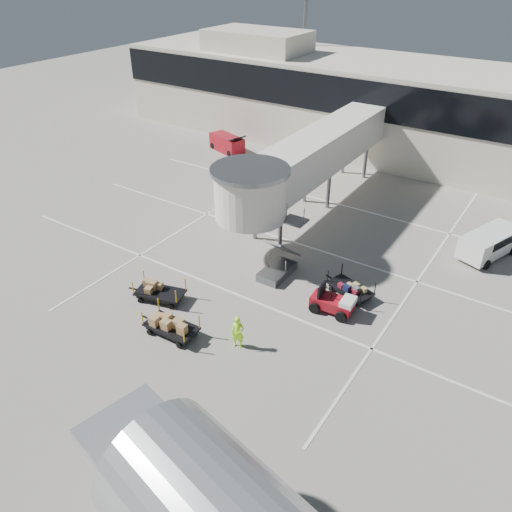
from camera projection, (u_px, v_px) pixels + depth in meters
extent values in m
plane|color=gray|center=(250.00, 327.00, 26.29)|extent=(140.00, 140.00, 0.00)
cube|color=white|center=(270.00, 308.00, 27.70)|extent=(40.00, 0.15, 0.02)
cube|color=white|center=(327.00, 253.00, 32.65)|extent=(40.00, 0.15, 0.02)
cube|color=white|center=(369.00, 212.00, 37.59)|extent=(40.00, 0.15, 0.02)
cube|color=white|center=(422.00, 274.00, 30.54)|extent=(0.15, 30.00, 0.02)
cube|color=white|center=(215.00, 209.00, 38.04)|extent=(0.15, 30.00, 0.02)
cube|color=beige|center=(434.00, 115.00, 45.36)|extent=(64.00, 12.00, 8.00)
cube|color=black|center=(417.00, 108.00, 40.03)|extent=(64.00, 0.12, 3.20)
cube|color=beige|center=(257.00, 41.00, 49.73)|extent=(10.00, 6.00, 2.00)
cylinder|color=slate|center=(303.00, 50.00, 53.83)|extent=(0.36, 0.36, 15.00)
cube|color=silver|center=(319.00, 151.00, 36.48)|extent=(3.00, 18.00, 2.80)
cylinder|color=silver|center=(250.00, 195.00, 30.12)|extent=(4.40, 4.40, 3.00)
cylinder|color=slate|center=(250.00, 170.00, 29.28)|extent=(4.80, 4.80, 0.25)
cylinder|color=slate|center=(255.00, 220.00, 33.52)|extent=(0.28, 0.28, 2.90)
cylinder|color=slate|center=(280.00, 227.00, 32.58)|extent=(0.28, 0.28, 2.90)
cylinder|color=slate|center=(305.00, 184.00, 38.46)|extent=(0.28, 0.28, 2.90)
cylinder|color=slate|center=(328.00, 190.00, 37.53)|extent=(0.28, 0.28, 2.90)
cylinder|color=slate|center=(344.00, 157.00, 43.41)|extent=(0.28, 0.28, 2.90)
cylinder|color=slate|center=(365.00, 162.00, 42.47)|extent=(0.28, 0.28, 2.90)
cube|color=slate|center=(277.00, 271.00, 30.35)|extent=(1.40, 2.60, 0.50)
cube|color=slate|center=(283.00, 248.00, 30.06)|extent=(1.20, 2.60, 2.06)
cube|color=slate|center=(295.00, 221.00, 30.38)|extent=(1.40, 1.20, 0.12)
cube|color=maroon|center=(332.00, 303.00, 27.23)|extent=(2.38, 1.26, 0.58)
cube|color=silver|center=(348.00, 302.00, 26.66)|extent=(0.74, 1.10, 0.34)
cube|color=black|center=(322.00, 291.00, 27.20)|extent=(0.18, 0.97, 0.87)
cylinder|color=black|center=(314.00, 308.00, 27.21)|extent=(0.63, 0.28, 0.62)
cylinder|color=black|center=(324.00, 296.00, 28.13)|extent=(0.63, 0.28, 0.62)
cylinder|color=black|center=(341.00, 317.00, 26.56)|extent=(0.63, 0.28, 0.62)
cylinder|color=black|center=(349.00, 304.00, 27.48)|extent=(0.63, 0.28, 0.62)
cube|color=black|center=(350.00, 288.00, 28.49)|extent=(2.90, 2.06, 0.10)
cube|color=black|center=(350.00, 290.00, 28.58)|extent=(2.59, 1.79, 0.22)
cube|color=black|center=(330.00, 277.00, 29.64)|extent=(0.60, 0.26, 0.07)
cylinder|color=black|center=(331.00, 289.00, 28.97)|extent=(0.32, 0.21, 0.30)
cylinder|color=black|center=(345.00, 282.00, 29.59)|extent=(0.32, 0.21, 0.30)
cylinder|color=black|center=(355.00, 304.00, 27.75)|extent=(0.32, 0.21, 0.30)
cylinder|color=black|center=(369.00, 296.00, 28.37)|extent=(0.32, 0.21, 0.30)
cylinder|color=black|center=(328.00, 276.00, 28.81)|extent=(0.06, 0.06, 0.79)
cylinder|color=black|center=(342.00, 269.00, 29.43)|extent=(0.06, 0.06, 0.79)
cylinder|color=black|center=(361.00, 297.00, 27.14)|extent=(0.06, 0.06, 0.79)
cylinder|color=black|center=(375.00, 289.00, 27.76)|extent=(0.06, 0.06, 0.79)
cube|color=maroon|center=(355.00, 287.00, 28.19)|extent=(0.40, 0.36, 0.39)
cube|color=#111536|center=(344.00, 276.00, 29.15)|extent=(0.47, 0.35, 0.34)
cube|color=#535358|center=(351.00, 285.00, 28.36)|extent=(0.51, 0.36, 0.34)
cube|color=maroon|center=(346.00, 279.00, 28.99)|extent=(0.41, 0.40, 0.26)
cube|color=#111536|center=(354.00, 282.00, 28.62)|extent=(0.51, 0.38, 0.33)
cube|color=#A09357|center=(353.00, 287.00, 28.29)|extent=(0.37, 0.31, 0.25)
cube|color=#111536|center=(360.00, 292.00, 27.85)|extent=(0.55, 0.48, 0.23)
cube|color=black|center=(171.00, 326.00, 25.58)|extent=(2.85, 1.51, 0.11)
cube|color=black|center=(172.00, 329.00, 25.67)|extent=(2.56, 1.29, 0.23)
cube|color=black|center=(146.00, 318.00, 26.41)|extent=(0.65, 0.10, 0.07)
cylinder|color=black|center=(150.00, 332.00, 25.74)|extent=(0.32, 0.14, 0.32)
cylinder|color=black|center=(165.00, 319.00, 26.65)|extent=(0.32, 0.14, 0.32)
cylinder|color=black|center=(179.00, 345.00, 24.88)|extent=(0.32, 0.14, 0.32)
cylinder|color=black|center=(195.00, 331.00, 25.79)|extent=(0.32, 0.14, 0.32)
cylinder|color=#E1A50B|center=(142.00, 318.00, 25.49)|extent=(0.07, 0.07, 0.84)
cylinder|color=#E1A50B|center=(159.00, 305.00, 26.40)|extent=(0.07, 0.07, 0.84)
cylinder|color=#E1A50B|center=(184.00, 336.00, 24.32)|extent=(0.07, 0.07, 0.84)
cylinder|color=#E1A50B|center=(199.00, 322.00, 25.23)|extent=(0.07, 0.07, 0.84)
cube|color=#9B704B|center=(177.00, 323.00, 25.37)|extent=(0.61, 0.47, 0.49)
cube|color=#9B704B|center=(168.00, 326.00, 25.17)|extent=(0.58, 0.45, 0.48)
cube|color=#9B704B|center=(184.00, 322.00, 25.40)|extent=(0.56, 0.46, 0.46)
cube|color=#9B704B|center=(179.00, 320.00, 25.61)|extent=(0.53, 0.41, 0.43)
cube|color=#9B704B|center=(188.00, 323.00, 25.45)|extent=(0.52, 0.49, 0.33)
cube|color=#9B704B|center=(170.00, 317.00, 25.80)|extent=(0.47, 0.46, 0.39)
cube|color=#9B704B|center=(170.00, 316.00, 25.83)|extent=(0.46, 0.40, 0.51)
cube|color=#9B704B|center=(176.00, 332.00, 24.87)|extent=(0.60, 0.44, 0.36)
cube|color=black|center=(160.00, 292.00, 28.11)|extent=(3.01, 2.06, 0.11)
cube|color=black|center=(160.00, 295.00, 28.19)|extent=(2.69, 1.78, 0.23)
cube|color=black|center=(134.00, 289.00, 28.62)|extent=(0.63, 0.24, 0.07)
cylinder|color=black|center=(140.00, 300.00, 28.04)|extent=(0.33, 0.21, 0.31)
cylinder|color=black|center=(151.00, 288.00, 29.04)|extent=(0.33, 0.21, 0.31)
cylinder|color=black|center=(171.00, 307.00, 27.54)|extent=(0.33, 0.21, 0.31)
cylinder|color=black|center=(181.00, 294.00, 28.54)|extent=(0.33, 0.21, 0.31)
cylinder|color=#E1A50B|center=(133.00, 288.00, 27.73)|extent=(0.06, 0.06, 0.82)
cylinder|color=#E1A50B|center=(144.00, 276.00, 28.73)|extent=(0.06, 0.06, 0.82)
cylinder|color=#E1A50B|center=(176.00, 297.00, 27.05)|extent=(0.06, 0.06, 0.82)
cylinder|color=#E1A50B|center=(186.00, 284.00, 28.04)|extent=(0.06, 0.06, 0.82)
cube|color=#9B704B|center=(161.00, 289.00, 27.93)|extent=(0.55, 0.45, 0.39)
cube|color=#9B704B|center=(164.00, 285.00, 28.26)|extent=(0.67, 0.59, 0.41)
cube|color=#9B704B|center=(152.00, 288.00, 28.01)|extent=(0.49, 0.45, 0.39)
cube|color=#9B704B|center=(172.00, 293.00, 27.67)|extent=(0.60, 0.54, 0.39)
imported|color=#9DF619|center=(238.00, 332.00, 24.60)|extent=(0.77, 0.66, 1.79)
cube|color=silver|center=(490.00, 242.00, 31.88)|extent=(3.25, 4.82, 1.44)
cube|color=silver|center=(506.00, 237.00, 33.03)|extent=(1.79, 1.08, 0.84)
cube|color=black|center=(493.00, 236.00, 31.78)|extent=(2.69, 3.25, 0.58)
cylinder|color=black|center=(461.00, 252.00, 32.09)|extent=(0.43, 0.67, 0.63)
cylinder|color=black|center=(486.00, 265.00, 30.89)|extent=(0.43, 0.67, 0.63)
cylinder|color=black|center=(488.00, 239.00, 33.58)|extent=(0.43, 0.67, 0.63)
cube|color=maroon|center=(227.00, 144.00, 48.37)|extent=(4.11, 2.71, 1.50)
cube|color=black|center=(237.00, 139.00, 46.74)|extent=(1.35, 1.63, 0.53)
cylinder|color=black|center=(213.00, 146.00, 49.18)|extent=(0.65, 0.43, 0.60)
cylinder|color=black|center=(225.00, 143.00, 49.91)|extent=(0.65, 0.43, 0.60)
cylinder|color=black|center=(230.00, 154.00, 47.31)|extent=(0.65, 0.43, 0.60)
cylinder|color=black|center=(241.00, 150.00, 48.05)|extent=(0.65, 0.43, 0.60)
cylinder|color=#B2B3B6|center=(177.00, 508.00, 16.14)|extent=(3.68, 3.11, 2.47)
cube|color=#B2B3B6|center=(175.00, 490.00, 15.63)|extent=(0.90, 0.45, 1.18)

